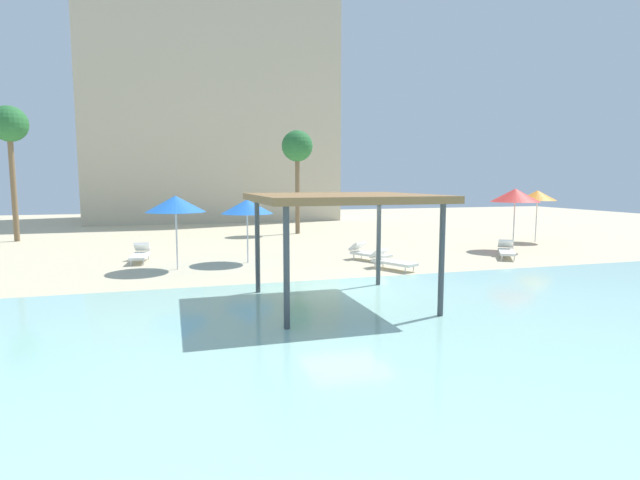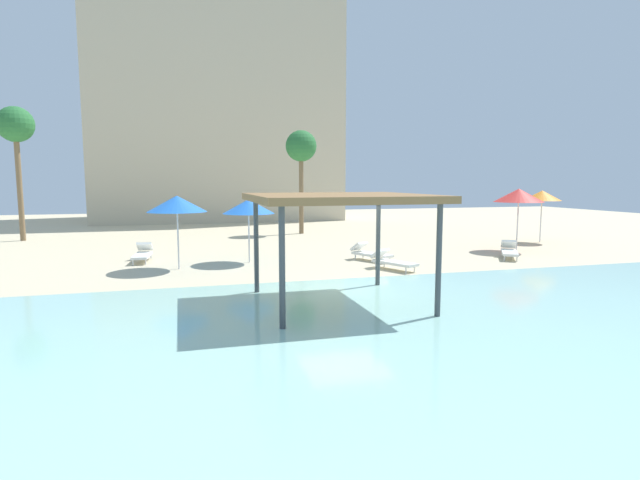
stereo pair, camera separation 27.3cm
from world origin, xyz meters
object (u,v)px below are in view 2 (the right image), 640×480
Objects in this scene: lounge_chair_0 at (143,253)px; lounge_chair_1 at (509,250)px; palm_tree_1 at (15,128)px; lounge_chair_4 at (391,261)px; beach_umbrella_red_2 at (519,195)px; shade_pavilion at (339,201)px; palm_tree_0 at (301,149)px; lounge_chair_3 at (369,253)px; beach_umbrella_blue_1 at (177,204)px; beach_umbrella_orange_3 at (542,196)px; beach_umbrella_blue_0 at (249,207)px.

lounge_chair_0 is 1.01× the size of lounge_chair_1.
lounge_chair_1 is 0.27× the size of palm_tree_1.
lounge_chair_4 is at bearing 68.63° from lounge_chair_0.
lounge_chair_0 is 0.99× the size of lounge_chair_4.
lounge_chair_0 is 0.27× the size of palm_tree_1.
lounge_chair_0 is 15.32m from lounge_chair_1.
beach_umbrella_red_2 reaches higher than lounge_chair_0.
shade_pavilion is 13.55m from beach_umbrella_red_2.
palm_tree_0 reaches higher than lounge_chair_0.
lounge_chair_4 is (0.03, -2.19, 0.00)m from lounge_chair_3.
lounge_chair_1 is 6.04m from lounge_chair_4.
shade_pavilion reaches higher than beach_umbrella_red_2.
shade_pavilion reaches higher than beach_umbrella_blue_1.
beach_umbrella_orange_3 is at bearing 10.07° from beach_umbrella_blue_1.
beach_umbrella_orange_3 reaches higher than beach_umbrella_blue_1.
lounge_chair_3 is (4.84, -0.84, -1.92)m from beach_umbrella_blue_0.
lounge_chair_4 is (4.87, -3.03, -1.92)m from beach_umbrella_blue_0.
palm_tree_1 reaches higher than lounge_chair_1.
lounge_chair_3 is at bearing 155.15° from lounge_chair_4.
lounge_chair_0 is at bearing -70.19° from lounge_chair_1.
beach_umbrella_blue_0 is 5.27m from lounge_chair_3.
lounge_chair_1 is at bearing -9.85° from beach_umbrella_blue_0.
palm_tree_1 is at bearing 178.25° from palm_tree_0.
palm_tree_1 is at bearing -156.61° from lounge_chair_4.
beach_umbrella_orange_3 is at bearing 79.38° from lounge_chair_3.
lounge_chair_3 is 12.14m from palm_tree_0.
palm_tree_0 reaches higher than lounge_chair_1.
lounge_chair_3 is (-11.08, -3.35, -2.16)m from beach_umbrella_orange_3.
beach_umbrella_red_2 is 4.15m from beach_umbrella_orange_3.
beach_umbrella_blue_1 is 1.42× the size of lounge_chair_1.
shade_pavilion is 7.69m from beach_umbrella_blue_0.
palm_tree_1 is at bearing -138.84° from lounge_chair_0.
palm_tree_1 is at bearing -87.81° from lounge_chair_1.
palm_tree_0 reaches higher than beach_umbrella_blue_1.
lounge_chair_3 is 0.27× the size of palm_tree_1.
beach_umbrella_blue_1 is 0.38× the size of palm_tree_1.
beach_umbrella_red_2 is 1.05× the size of beach_umbrella_orange_3.
palm_tree_0 is at bearing -120.81° from lounge_chair_1.
beach_umbrella_red_2 is 1.48× the size of lounge_chair_4.
lounge_chair_1 is 25.83m from palm_tree_1.
palm_tree_1 is at bearing 135.64° from beach_umbrella_blue_0.
shade_pavilion is 7.90m from beach_umbrella_blue_1.
shade_pavilion is at bearing -54.85° from lounge_chair_3.
lounge_chair_3 is (7.58, -0.03, -2.10)m from beach_umbrella_blue_1.
beach_umbrella_blue_0 reaches higher than lounge_chair_0.
lounge_chair_4 is at bearing -46.75° from lounge_chair_1.
beach_umbrella_red_2 reaches higher than beach_umbrella_blue_1.
beach_umbrella_blue_0 reaches higher than lounge_chair_1.
shade_pavilion is at bearing -146.01° from beach_umbrella_red_2.
beach_umbrella_orange_3 reaches higher than lounge_chair_3.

